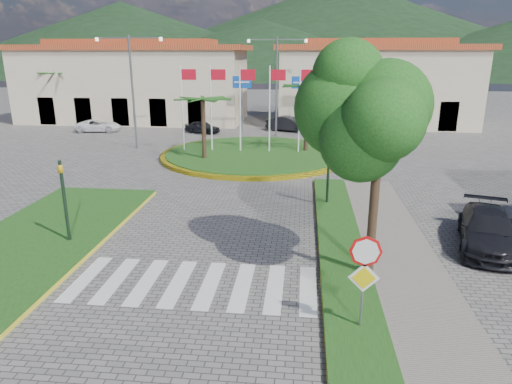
# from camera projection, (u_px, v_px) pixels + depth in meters

# --- Properties ---
(ground) EXTENTS (160.00, 160.00, 0.00)m
(ground) POSITION_uv_depth(u_px,v_px,m) (148.00, 369.00, 10.27)
(ground) COLOR #615E5C
(ground) RESTS_ON ground
(sidewalk_right) EXTENTS (4.00, 28.00, 0.15)m
(sidewalk_right) POSITION_uv_depth(u_px,v_px,m) (404.00, 331.00, 11.55)
(sidewalk_right) COLOR gray
(sidewalk_right) RESTS_ON ground
(verge_right) EXTENTS (1.60, 28.00, 0.18)m
(verge_right) POSITION_uv_depth(u_px,v_px,m) (356.00, 328.00, 11.67)
(verge_right) COLOR #1A4A15
(verge_right) RESTS_ON ground
(median_left) EXTENTS (5.00, 14.00, 0.18)m
(median_left) POSITION_uv_depth(u_px,v_px,m) (29.00, 246.00, 16.60)
(median_left) COLOR #1A4A15
(median_left) RESTS_ON ground
(crosswalk) EXTENTS (8.00, 3.00, 0.01)m
(crosswalk) POSITION_uv_depth(u_px,v_px,m) (191.00, 283.00, 14.07)
(crosswalk) COLOR silver
(crosswalk) RESTS_ON ground
(roundabout_island) EXTENTS (12.70, 12.70, 6.00)m
(roundabout_island) POSITION_uv_depth(u_px,v_px,m) (254.00, 154.00, 31.13)
(roundabout_island) COLOR yellow
(roundabout_island) RESTS_ON ground
(stop_sign) EXTENTS (0.80, 0.11, 2.65)m
(stop_sign) POSITION_uv_depth(u_px,v_px,m) (364.00, 268.00, 11.12)
(stop_sign) COLOR slate
(stop_sign) RESTS_ON ground
(deciduous_tree) EXTENTS (3.60, 3.60, 6.80)m
(deciduous_tree) POSITION_uv_depth(u_px,v_px,m) (381.00, 113.00, 12.96)
(deciduous_tree) COLOR black
(deciduous_tree) RESTS_ON ground
(traffic_light_left) EXTENTS (0.15, 0.18, 3.20)m
(traffic_light_left) POSITION_uv_depth(u_px,v_px,m) (64.00, 194.00, 16.40)
(traffic_light_left) COLOR black
(traffic_light_left) RESTS_ON ground
(traffic_light_right) EXTENTS (0.15, 0.18, 3.20)m
(traffic_light_right) POSITION_uv_depth(u_px,v_px,m) (329.00, 165.00, 20.66)
(traffic_light_right) COLOR black
(traffic_light_right) RESTS_ON ground
(traffic_light_far) EXTENTS (0.18, 0.15, 3.20)m
(traffic_light_far) POSITION_uv_depth(u_px,v_px,m) (368.00, 121.00, 33.62)
(traffic_light_far) COLOR black
(traffic_light_far) RESTS_ON ground
(direction_sign_west) EXTENTS (1.60, 0.14, 5.20)m
(direction_sign_west) POSITION_uv_depth(u_px,v_px,m) (242.00, 93.00, 38.87)
(direction_sign_west) COLOR slate
(direction_sign_west) RESTS_ON ground
(direction_sign_east) EXTENTS (1.60, 0.14, 5.20)m
(direction_sign_east) POSITION_uv_depth(u_px,v_px,m) (301.00, 93.00, 38.37)
(direction_sign_east) COLOR slate
(direction_sign_east) RESTS_ON ground
(street_lamp_centre) EXTENTS (4.80, 0.16, 8.00)m
(street_lamp_centre) POSITION_uv_depth(u_px,v_px,m) (277.00, 82.00, 37.37)
(street_lamp_centre) COLOR slate
(street_lamp_centre) RESTS_ON ground
(street_lamp_west) EXTENTS (4.80, 0.16, 8.00)m
(street_lamp_west) POSITION_uv_depth(u_px,v_px,m) (132.00, 86.00, 32.66)
(street_lamp_west) COLOR slate
(street_lamp_west) RESTS_ON ground
(building_left) EXTENTS (23.32, 9.54, 8.05)m
(building_left) POSITION_uv_depth(u_px,v_px,m) (135.00, 82.00, 46.64)
(building_left) COLOR beige
(building_left) RESTS_ON ground
(building_right) EXTENTS (19.08, 9.54, 8.05)m
(building_right) POSITION_uv_depth(u_px,v_px,m) (374.00, 84.00, 44.25)
(building_right) COLOR beige
(building_right) RESTS_ON ground
(hill_far_west) EXTENTS (140.00, 140.00, 22.00)m
(hill_far_west) POSITION_uv_depth(u_px,v_px,m) (123.00, 38.00, 145.59)
(hill_far_west) COLOR black
(hill_far_west) RESTS_ON ground
(hill_far_mid) EXTENTS (180.00, 180.00, 30.00)m
(hill_far_mid) POSITION_uv_depth(u_px,v_px,m) (341.00, 27.00, 156.45)
(hill_far_mid) COLOR black
(hill_far_mid) RESTS_ON ground
(hill_near_back) EXTENTS (110.00, 110.00, 16.00)m
(hill_near_back) POSITION_uv_depth(u_px,v_px,m) (260.00, 48.00, 132.49)
(hill_near_back) COLOR black
(hill_near_back) RESTS_ON ground
(white_van) EXTENTS (4.12, 2.39, 1.08)m
(white_van) POSITION_uv_depth(u_px,v_px,m) (98.00, 126.00, 40.75)
(white_van) COLOR white
(white_van) RESTS_ON ground
(car_dark_a) EXTENTS (3.38, 2.27, 1.07)m
(car_dark_a) POSITION_uv_depth(u_px,v_px,m) (202.00, 127.00, 40.03)
(car_dark_a) COLOR black
(car_dark_a) RESTS_ON ground
(car_dark_b) EXTENTS (4.24, 2.58, 1.32)m
(car_dark_b) POSITION_uv_depth(u_px,v_px,m) (289.00, 124.00, 40.92)
(car_dark_b) COLOR black
(car_dark_b) RESTS_ON ground
(car_side_right) EXTENTS (3.06, 4.97, 1.35)m
(car_side_right) POSITION_uv_depth(u_px,v_px,m) (488.00, 230.00, 16.54)
(car_side_right) COLOR black
(car_side_right) RESTS_ON ground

